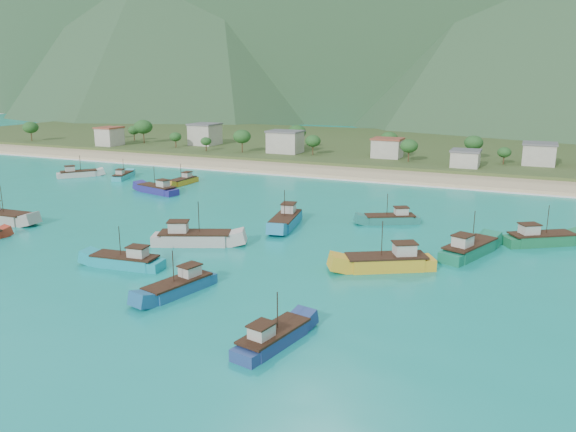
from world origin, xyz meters
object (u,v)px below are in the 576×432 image
at_px(boat_7, 123,176).
at_px(boat_14, 286,221).
at_px(boat_20, 469,250).
at_px(boat_24, 126,262).
at_px(boat_1, 158,190).
at_px(boat_11, 78,174).
at_px(boat_2, 183,182).
at_px(boat_23, 0,218).
at_px(boat_8, 193,239).
at_px(boat_12, 391,220).
at_px(boat_19, 540,240).
at_px(boat_15, 179,287).
at_px(boat_0, 273,339).
at_px(boat_10, 388,263).

bearing_deg(boat_7, boat_14, -42.90).
distance_m(boat_20, boat_24, 49.29).
xyz_separation_m(boat_1, boat_11, (-32.09, 9.15, -0.09)).
relative_size(boat_2, boat_23, 0.76).
height_order(boat_8, boat_12, boat_8).
bearing_deg(boat_19, boat_15, -78.47).
height_order(boat_1, boat_11, boat_1).
bearing_deg(boat_11, boat_12, 30.79).
height_order(boat_2, boat_11, boat_11).
bearing_deg(boat_24, boat_7, 33.71).
bearing_deg(boat_11, boat_7, 51.71).
height_order(boat_11, boat_24, boat_24).
relative_size(boat_15, boat_23, 0.85).
height_order(boat_0, boat_10, boat_10).
relative_size(boat_11, boat_23, 0.78).
bearing_deg(boat_2, boat_7, 1.89).
distance_m(boat_19, boat_20, 14.03).
height_order(boat_2, boat_23, boat_23).
bearing_deg(boat_20, boat_23, -149.10).
relative_size(boat_8, boat_23, 1.04).
height_order(boat_2, boat_14, boat_14).
bearing_deg(boat_15, boat_23, -3.73).
distance_m(boat_7, boat_12, 75.94).
relative_size(boat_7, boat_11, 0.98).
bearing_deg(boat_19, boat_10, -75.19).
height_order(boat_8, boat_11, boat_8).
relative_size(boat_7, boat_12, 0.94).
bearing_deg(boat_14, boat_24, 58.45).
bearing_deg(boat_12, boat_0, 152.98).
xyz_separation_m(boat_10, boat_20, (9.48, 10.74, -0.04)).
height_order(boat_1, boat_19, boat_19).
distance_m(boat_23, boat_24, 38.33).
relative_size(boat_1, boat_7, 1.20).
distance_m(boat_15, boat_24, 13.09).
height_order(boat_0, boat_8, boat_8).
relative_size(boat_10, boat_23, 1.00).
distance_m(boat_11, boat_24, 78.79).
bearing_deg(boat_14, boat_11, -28.73).
relative_size(boat_0, boat_1, 0.89).
bearing_deg(boat_14, boat_10, 134.92).
bearing_deg(boat_14, boat_1, -30.87).
relative_size(boat_0, boat_12, 1.00).
distance_m(boat_8, boat_23, 39.58).
xyz_separation_m(boat_1, boat_7, (-19.46, 11.73, -0.20)).
distance_m(boat_14, boat_23, 51.65).
xyz_separation_m(boat_19, boat_20, (-9.61, -10.23, 0.05)).
height_order(boat_0, boat_7, boat_0).
relative_size(boat_8, boat_19, 1.13).
xyz_separation_m(boat_7, boat_15, (58.28, -60.01, 0.11)).
relative_size(boat_0, boat_24, 0.94).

